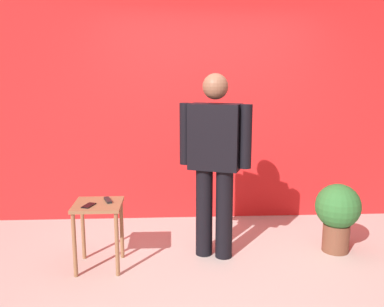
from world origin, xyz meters
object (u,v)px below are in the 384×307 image
Objects in this scene: standing_person at (215,157)px; side_table at (98,216)px; cell_phone at (89,205)px; potted_plant at (338,212)px; tv_remote at (108,200)px.

standing_person reaches higher than side_table.
cell_phone is (-0.07, -0.08, 0.13)m from side_table.
tv_remote is at bearing -175.71° from potted_plant.
cell_phone is (-1.13, -0.27, -0.37)m from standing_person.
side_table is 0.88× the size of potted_plant.
standing_person is 1.19m from side_table.
standing_person is 1.22m from cell_phone.
side_table is 2.30m from potted_plant.
standing_person is 2.55× the size of potted_plant.
standing_person reaches higher than tv_remote.
side_table is 4.21× the size of cell_phone.
potted_plant is (2.21, 0.17, -0.21)m from tv_remote.
tv_remote is at bearing -172.39° from standing_person.
tv_remote is (0.08, 0.06, 0.13)m from side_table.
standing_person is at bearing -178.40° from potted_plant.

